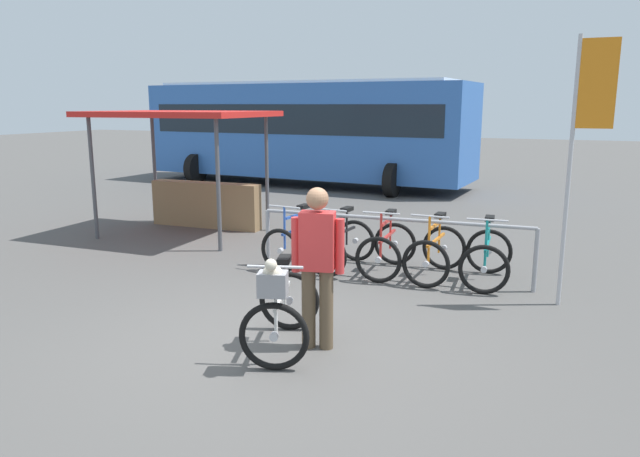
{
  "coord_description": "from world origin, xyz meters",
  "views": [
    {
      "loc": [
        2.83,
        -5.1,
        2.42
      ],
      "look_at": [
        0.11,
        1.14,
        1.0
      ],
      "focal_mm": 33.45,
      "sensor_mm": 36.0,
      "label": 1
    }
  ],
  "objects_px": {
    "banner_flag": "(586,121)",
    "person_with_featured_bike": "(317,261)",
    "racked_bike_teal": "(487,257)",
    "market_stall": "(192,159)",
    "racked_bike_red": "(387,249)",
    "racked_bike_black": "(341,245)",
    "racked_bike_orange": "(435,253)",
    "racked_bike_blue": "(298,241)",
    "bus_distant": "(306,127)",
    "featured_bicycle": "(280,306)"
  },
  "relations": [
    {
      "from": "racked_bike_blue",
      "to": "racked_bike_black",
      "type": "distance_m",
      "value": 0.7
    },
    {
      "from": "featured_bicycle",
      "to": "banner_flag",
      "type": "xyz_separation_m",
      "value": [
        2.6,
        2.66,
        1.74
      ]
    },
    {
      "from": "bus_distant",
      "to": "racked_bike_black",
      "type": "bearing_deg",
      "value": -62.04
    },
    {
      "from": "racked_bike_blue",
      "to": "featured_bicycle",
      "type": "height_order",
      "value": "featured_bicycle"
    },
    {
      "from": "racked_bike_black",
      "to": "bus_distant",
      "type": "distance_m",
      "value": 9.77
    },
    {
      "from": "racked_bike_orange",
      "to": "bus_distant",
      "type": "height_order",
      "value": "bus_distant"
    },
    {
      "from": "racked_bike_teal",
      "to": "bus_distant",
      "type": "bearing_deg",
      "value": 128.18
    },
    {
      "from": "racked_bike_orange",
      "to": "bus_distant",
      "type": "distance_m",
      "value": 10.44
    },
    {
      "from": "bus_distant",
      "to": "banner_flag",
      "type": "relative_size",
      "value": 3.16
    },
    {
      "from": "person_with_featured_bike",
      "to": "banner_flag",
      "type": "height_order",
      "value": "banner_flag"
    },
    {
      "from": "bus_distant",
      "to": "market_stall",
      "type": "xyz_separation_m",
      "value": [
        0.92,
        -7.13,
        -0.35
      ]
    },
    {
      "from": "racked_bike_orange",
      "to": "market_stall",
      "type": "relative_size",
      "value": 0.35
    },
    {
      "from": "racked_bike_red",
      "to": "banner_flag",
      "type": "xyz_separation_m",
      "value": [
        2.49,
        -0.49,
        1.86
      ]
    },
    {
      "from": "racked_bike_orange",
      "to": "racked_bike_teal",
      "type": "relative_size",
      "value": 0.97
    },
    {
      "from": "banner_flag",
      "to": "bus_distant",
      "type": "bearing_deg",
      "value": 130.63
    },
    {
      "from": "racked_bike_teal",
      "to": "featured_bicycle",
      "type": "height_order",
      "value": "featured_bicycle"
    },
    {
      "from": "racked_bike_teal",
      "to": "racked_bike_blue",
      "type": "bearing_deg",
      "value": -176.97
    },
    {
      "from": "person_with_featured_bike",
      "to": "racked_bike_red",
      "type": "bearing_deg",
      "value": 93.24
    },
    {
      "from": "racked_bike_red",
      "to": "market_stall",
      "type": "xyz_separation_m",
      "value": [
        -4.32,
        1.38,
        1.03
      ]
    },
    {
      "from": "racked_bike_blue",
      "to": "racked_bike_teal",
      "type": "xyz_separation_m",
      "value": [
        2.8,
        0.15,
        0.0
      ]
    },
    {
      "from": "racked_bike_red",
      "to": "market_stall",
      "type": "relative_size",
      "value": 0.36
    },
    {
      "from": "racked_bike_red",
      "to": "banner_flag",
      "type": "bearing_deg",
      "value": -11.16
    },
    {
      "from": "racked_bike_black",
      "to": "bus_distant",
      "type": "xyz_separation_m",
      "value": [
        -4.54,
        8.55,
        1.37
      ]
    },
    {
      "from": "racked_bike_blue",
      "to": "racked_bike_teal",
      "type": "bearing_deg",
      "value": 3.03
    },
    {
      "from": "bus_distant",
      "to": "market_stall",
      "type": "height_order",
      "value": "bus_distant"
    },
    {
      "from": "racked_bike_black",
      "to": "person_with_featured_bike",
      "type": "xyz_separation_m",
      "value": [
        0.86,
        -2.84,
        0.54
      ]
    },
    {
      "from": "bus_distant",
      "to": "racked_bike_teal",
      "type": "bearing_deg",
      "value": -51.82
    },
    {
      "from": "racked_bike_black",
      "to": "racked_bike_orange",
      "type": "relative_size",
      "value": 1.05
    },
    {
      "from": "racked_bike_orange",
      "to": "featured_bicycle",
      "type": "relative_size",
      "value": 0.88
    },
    {
      "from": "racked_bike_blue",
      "to": "racked_bike_teal",
      "type": "distance_m",
      "value": 2.8
    },
    {
      "from": "racked_bike_orange",
      "to": "market_stall",
      "type": "xyz_separation_m",
      "value": [
        -5.02,
        1.34,
        1.03
      ]
    },
    {
      "from": "racked_bike_teal",
      "to": "banner_flag",
      "type": "relative_size",
      "value": 0.35
    },
    {
      "from": "racked_bike_black",
      "to": "bus_distant",
      "type": "height_order",
      "value": "bus_distant"
    },
    {
      "from": "person_with_featured_bike",
      "to": "racked_bike_blue",
      "type": "bearing_deg",
      "value": 119.11
    },
    {
      "from": "racked_bike_blue",
      "to": "market_stall",
      "type": "distance_m",
      "value": 3.42
    },
    {
      "from": "featured_bicycle",
      "to": "market_stall",
      "type": "bearing_deg",
      "value": 132.84
    },
    {
      "from": "market_stall",
      "to": "person_with_featured_bike",
      "type": "bearing_deg",
      "value": -43.53
    },
    {
      "from": "banner_flag",
      "to": "racked_bike_teal",
      "type": "bearing_deg",
      "value": 152.59
    },
    {
      "from": "racked_bike_red",
      "to": "featured_bicycle",
      "type": "height_order",
      "value": "featured_bicycle"
    },
    {
      "from": "racked_bike_red",
      "to": "featured_bicycle",
      "type": "bearing_deg",
      "value": -92.06
    },
    {
      "from": "person_with_featured_bike",
      "to": "banner_flag",
      "type": "relative_size",
      "value": 0.51
    },
    {
      "from": "racked_bike_black",
      "to": "person_with_featured_bike",
      "type": "distance_m",
      "value": 3.02
    },
    {
      "from": "bus_distant",
      "to": "market_stall",
      "type": "distance_m",
      "value": 7.2
    },
    {
      "from": "racked_bike_teal",
      "to": "market_stall",
      "type": "distance_m",
      "value": 5.95
    },
    {
      "from": "racked_bike_teal",
      "to": "featured_bicycle",
      "type": "relative_size",
      "value": 0.9
    },
    {
      "from": "featured_bicycle",
      "to": "racked_bike_black",
      "type": "bearing_deg",
      "value": 100.64
    },
    {
      "from": "racked_bike_red",
      "to": "person_with_featured_bike",
      "type": "bearing_deg",
      "value": -86.76
    },
    {
      "from": "racked_bike_orange",
      "to": "market_stall",
      "type": "distance_m",
      "value": 5.3
    },
    {
      "from": "banner_flag",
      "to": "person_with_featured_bike",
      "type": "bearing_deg",
      "value": -134.24
    },
    {
      "from": "racked_bike_black",
      "to": "racked_bike_teal",
      "type": "height_order",
      "value": "same"
    }
  ]
}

